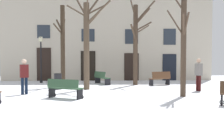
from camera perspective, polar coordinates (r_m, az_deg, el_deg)
The scene contains 13 objects.
ground_plane at distance 11.37m, azimuth 0.40°, elevation -6.00°, with size 28.94×28.94×0.00m, color white.
building_facade at distance 19.57m, azimuth -0.97°, elevation 8.62°, with size 18.09×0.60×7.58m.
tree_foreground at distance 10.83m, azimuth 17.58°, elevation 6.82°, with size 0.97×1.15×4.82m.
tree_center at distance 13.13m, azimuth -6.35°, elevation 7.50°, with size 2.51×1.90×5.68m.
tree_left_of_center at distance 15.70m, azimuth 6.11°, elevation 7.21°, with size 1.88×2.28×5.78m.
tree_right_of_center at distance 15.08m, azimuth -12.37°, elevation 6.47°, with size 0.84×2.09×5.24m.
streetlamp at distance 17.91m, azimuth -17.53°, elevation 3.85°, with size 0.30×0.30×3.55m.
litter_bin at distance 13.49m, azimuth -13.52°, elevation -2.79°, with size 0.46×0.46×0.93m.
bench_back_to_back_right at distance 16.15m, azimuth -2.64°, elevation -1.92°, with size 1.21×1.85×0.91m.
bench_back_to_back_left at distance 10.06m, azimuth -11.86°, elevation -4.56°, with size 1.63×1.12×0.85m.
bench_by_litter_bin at distance 15.70m, azimuth 12.09°, elevation -2.08°, with size 1.58×1.01×0.94m.
person_by_shop_door at distance 11.82m, azimuth -21.30°, elevation -1.15°, with size 0.44×0.38×1.72m.
person_near_bench at distance 13.16m, azimuth 21.05°, elevation -0.68°, with size 0.32×0.43×1.78m.
Camera 1 is at (-0.63, -11.24, 1.59)m, focal length 36.17 mm.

